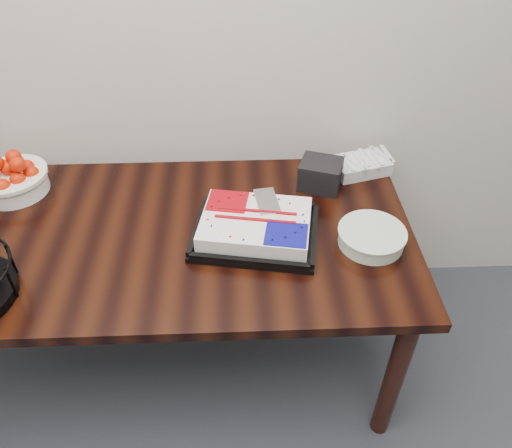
{
  "coord_description": "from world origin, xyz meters",
  "views": [
    {
      "loc": [
        0.28,
        0.65,
        1.93
      ],
      "look_at": [
        0.34,
        1.94,
        0.83
      ],
      "focal_mm": 35.0,
      "sensor_mm": 36.0,
      "label": 1
    }
  ],
  "objects_px": {
    "table": "(164,249)",
    "plate_stack": "(371,237)",
    "cake_tray": "(256,227)",
    "napkin_box": "(320,174)",
    "tangerine_bowl": "(11,175)"
  },
  "relations": [
    {
      "from": "plate_stack",
      "to": "napkin_box",
      "type": "xyz_separation_m",
      "value": [
        -0.13,
        0.34,
        0.03
      ]
    },
    {
      "from": "cake_tray",
      "to": "tangerine_bowl",
      "type": "relative_size",
      "value": 1.75
    },
    {
      "from": "table",
      "to": "napkin_box",
      "type": "xyz_separation_m",
      "value": [
        0.6,
        0.25,
        0.14
      ]
    },
    {
      "from": "table",
      "to": "plate_stack",
      "type": "distance_m",
      "value": 0.75
    },
    {
      "from": "cake_tray",
      "to": "napkin_box",
      "type": "bearing_deg",
      "value": 47.18
    },
    {
      "from": "table",
      "to": "plate_stack",
      "type": "xyz_separation_m",
      "value": [
        0.73,
        -0.09,
        0.12
      ]
    },
    {
      "from": "table",
      "to": "plate_stack",
      "type": "bearing_deg",
      "value": -6.94
    },
    {
      "from": "plate_stack",
      "to": "napkin_box",
      "type": "height_order",
      "value": "napkin_box"
    },
    {
      "from": "table",
      "to": "tangerine_bowl",
      "type": "xyz_separation_m",
      "value": [
        -0.6,
        0.27,
        0.16
      ]
    },
    {
      "from": "table",
      "to": "cake_tray",
      "type": "height_order",
      "value": "cake_tray"
    },
    {
      "from": "cake_tray",
      "to": "tangerine_bowl",
      "type": "bearing_deg",
      "value": 162.12
    },
    {
      "from": "tangerine_bowl",
      "to": "napkin_box",
      "type": "distance_m",
      "value": 1.2
    },
    {
      "from": "tangerine_bowl",
      "to": "napkin_box",
      "type": "xyz_separation_m",
      "value": [
        1.2,
        -0.01,
        -0.02
      ]
    },
    {
      "from": "table",
      "to": "napkin_box",
      "type": "relative_size",
      "value": 11.46
    },
    {
      "from": "plate_stack",
      "to": "table",
      "type": "bearing_deg",
      "value": 173.06
    }
  ]
}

